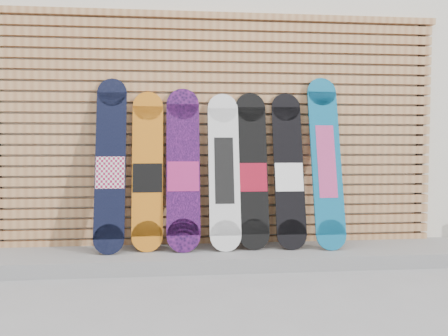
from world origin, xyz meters
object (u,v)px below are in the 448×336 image
at_px(snowboard_0, 110,165).
at_px(snowboard_3, 224,170).
at_px(snowboard_1, 148,171).
at_px(snowboard_6, 326,161).
at_px(snowboard_5, 289,171).
at_px(snowboard_2, 183,169).
at_px(snowboard_4, 252,171).

xyz_separation_m(snowboard_0, snowboard_3, (1.01, 0.01, -0.05)).
height_order(snowboard_0, snowboard_3, snowboard_0).
bearing_deg(snowboard_1, snowboard_6, -1.61).
bearing_deg(snowboard_1, snowboard_0, -174.10).
bearing_deg(snowboard_5, snowboard_2, -179.76).
bearing_deg(snowboard_0, snowboard_1, 5.90).
xyz_separation_m(snowboard_1, snowboard_3, (0.69, -0.02, 0.00)).
relative_size(snowboard_4, snowboard_5, 1.00).
xyz_separation_m(snowboard_2, snowboard_4, (0.63, 0.02, -0.02)).
distance_m(snowboard_0, snowboard_1, 0.33).
distance_m(snowboard_0, snowboard_4, 1.27).
relative_size(snowboard_2, snowboard_4, 1.02).
bearing_deg(snowboard_3, snowboard_1, 177.96).
xyz_separation_m(snowboard_0, snowboard_5, (1.61, 0.01, -0.06)).
height_order(snowboard_3, snowboard_5, snowboard_5).
distance_m(snowboard_5, snowboard_6, 0.36).
bearing_deg(snowboard_2, snowboard_1, 175.16).
relative_size(snowboard_2, snowboard_5, 1.02).
height_order(snowboard_3, snowboard_4, snowboard_4).
relative_size(snowboard_0, snowboard_2, 1.06).
bearing_deg(snowboard_1, snowboard_3, -2.04).
xyz_separation_m(snowboard_0, snowboard_2, (0.64, 0.01, -0.04)).
xyz_separation_m(snowboard_0, snowboard_1, (0.32, 0.03, -0.06)).
distance_m(snowboard_3, snowboard_4, 0.26).
relative_size(snowboard_0, snowboard_5, 1.08).
bearing_deg(snowboard_6, snowboard_5, 176.18).
height_order(snowboard_3, snowboard_6, snowboard_6).
distance_m(snowboard_1, snowboard_6, 1.64).
height_order(snowboard_1, snowboard_4, same).
height_order(snowboard_2, snowboard_5, snowboard_2).
distance_m(snowboard_2, snowboard_5, 0.97).
bearing_deg(snowboard_5, snowboard_0, -179.63).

